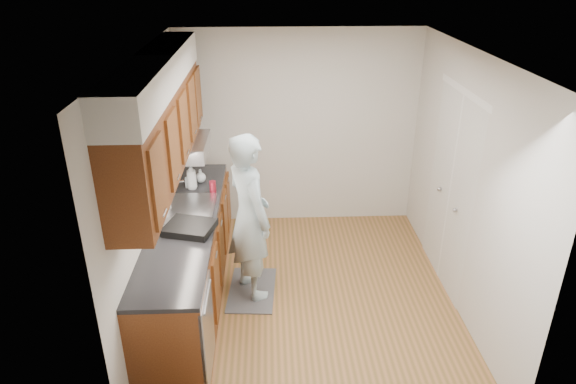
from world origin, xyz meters
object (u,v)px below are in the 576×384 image
object	(u,v)px
person	(249,206)
soap_bottle_b	(190,180)
soap_bottle_c	(200,176)
soap_bottle_a	(191,176)
dish_rack	(190,227)
soda_can	(213,187)

from	to	relation	value
person	soap_bottle_b	xyz separation A→B (m)	(-0.66, 0.62, 0.03)
soap_bottle_b	soap_bottle_c	xyz separation A→B (m)	(0.09, 0.14, -0.02)
soap_bottle_a	soap_bottle_b	distance (m)	0.07
soap_bottle_b	soap_bottle_c	world-z (taller)	soap_bottle_b
person	dish_rack	distance (m)	0.64
person	soda_can	xyz separation A→B (m)	(-0.40, 0.49, -0.00)
soap_bottle_b	soap_bottle_c	bearing A→B (deg)	57.23
dish_rack	soda_can	bearing A→B (deg)	96.31
soap_bottle_a	soap_bottle_b	world-z (taller)	soap_bottle_a
person	soap_bottle_c	world-z (taller)	person
person	soap_bottle_a	distance (m)	0.87
soap_bottle_a	soda_can	xyz separation A→B (m)	(0.23, -0.10, -0.08)
person	soap_bottle_c	xyz separation A→B (m)	(-0.56, 0.77, 0.01)
person	soap_bottle_a	world-z (taller)	person
soap_bottle_c	soda_can	distance (m)	0.32
soap_bottle_b	soda_can	distance (m)	0.29
person	soap_bottle_a	xyz separation A→B (m)	(-0.64, 0.59, 0.08)
soap_bottle_c	dish_rack	distance (m)	1.12
soap_bottle_b	soda_can	world-z (taller)	soap_bottle_b
person	soap_bottle_a	bearing A→B (deg)	18.74
dish_rack	soap_bottle_b	bearing A→B (deg)	112.43
soda_can	dish_rack	distance (m)	0.85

